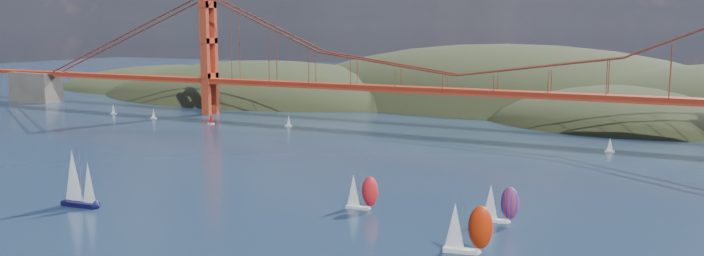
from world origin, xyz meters
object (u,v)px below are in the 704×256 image
sloop_navy (78,179)px  racer_rwb (500,203)px  racer_1 (467,227)px  racer_0 (361,191)px

sloop_navy → racer_rwb: bearing=14.6°
racer_1 → racer_rwb: (0.37, 22.14, -0.66)m
sloop_navy → racer_0: sloop_navy is taller
sloop_navy → racer_1: sloop_navy is taller
sloop_navy → racer_1: 89.63m
sloop_navy → racer_1: size_ratio=1.42×
racer_0 → racer_1: 35.49m
racer_1 → sloop_navy: bearing=174.5°
sloop_navy → racer_0: 64.79m
sloop_navy → racer_0: size_ratio=1.67×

